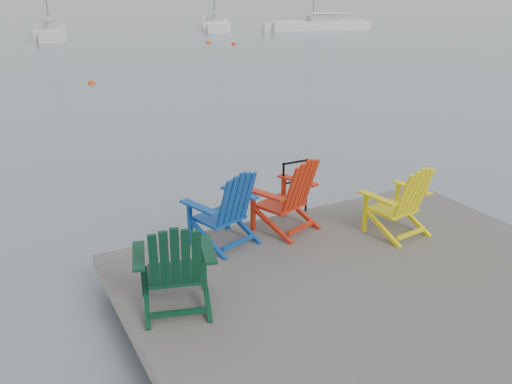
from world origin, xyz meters
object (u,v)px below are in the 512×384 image
chair_yellow (401,200)px  buoy_a (92,84)px  chair_red (288,194)px  handrail (295,182)px  sailboat_mid (215,25)px  chair_green (175,264)px  sailboat_far (318,26)px  sailboat_near (50,33)px  chair_blue (226,207)px  buoy_d (208,43)px  buoy_c (234,45)px

chair_yellow → buoy_a: chair_yellow is taller
chair_red → buoy_a: bearing=67.3°
handrail → sailboat_mid: 44.81m
chair_green → sailboat_mid: bearing=81.8°
buoy_a → handrail: bearing=-90.8°
chair_green → chair_yellow: chair_green is taller
chair_red → sailboat_mid: size_ratio=0.09×
sailboat_mid → sailboat_far: sailboat_mid is taller
handrail → sailboat_far: sailboat_far is taller
chair_green → sailboat_near: sailboat_near is taller
chair_blue → sailboat_near: 40.38m
handrail → buoy_d: size_ratio=2.48×
buoy_c → buoy_d: size_ratio=0.87×
buoy_d → chair_red: bearing=-111.0°
chair_red → sailboat_near: size_ratio=0.10×
buoy_c → buoy_d: bearing=121.6°
sailboat_mid → sailboat_near: bearing=-151.8°
sailboat_near → sailboat_mid: size_ratio=0.98×
handrail → buoy_a: bearing=89.2°
sailboat_near → buoy_a: size_ratio=37.94×
chair_blue → sailboat_far: (25.93, 36.28, -0.72)m
sailboat_mid → buoy_a: size_ratio=38.59×
chair_green → sailboat_near: bearing=99.8°
chair_yellow → chair_blue: bearing=152.3°
handrail → chair_yellow: size_ratio=0.82×
sailboat_far → buoy_a: size_ratio=37.45×
chair_green → sailboat_near: size_ratio=0.10×
buoy_a → sailboat_mid: bearing=56.1°
chair_blue → buoy_d: size_ratio=3.14×
chair_yellow → buoy_a: 18.26m
handrail → chair_blue: (-1.45, -0.49, 0.03)m
chair_red → sailboat_mid: sailboat_mid is taller
sailboat_mid → buoy_c: sailboat_mid is taller
handrail → chair_red: bearing=-130.8°
handrail → buoy_a: handrail is taller
chair_blue → chair_red: bearing=-17.5°
buoy_d → buoy_c: bearing=-58.4°
buoy_a → buoy_c: same height
sailboat_far → buoy_d: bearing=128.5°
chair_blue → chair_yellow: bearing=-38.2°
sailboat_near → sailboat_far: sailboat_near is taller
handrail → sailboat_mid: (16.85, 41.52, -0.69)m
handrail → buoy_d: handrail is taller
sailboat_mid → buoy_d: bearing=-94.4°
sailboat_mid → chair_red: bearing=-90.9°
buoy_c → buoy_d: (-1.12, 1.83, 0.00)m
chair_blue → buoy_a: bearing=66.9°
chair_blue → chair_yellow: (2.41, -0.91, -0.02)m
chair_green → buoy_c: bearing=79.4°
chair_red → sailboat_far: bearing=35.0°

